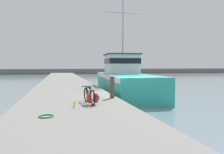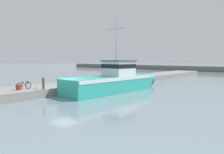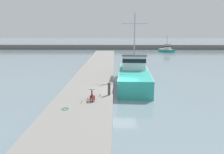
# 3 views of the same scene
# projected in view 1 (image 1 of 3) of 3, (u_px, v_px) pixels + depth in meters

# --- Properties ---
(ground_plane) EXTENTS (320.00, 320.00, 0.00)m
(ground_plane) POSITION_uv_depth(u_px,v_px,m) (127.00, 107.00, 13.16)
(ground_plane) COLOR gray
(dock_pier) EXTENTS (4.89, 80.00, 0.80)m
(dock_pier) POSITION_uv_depth(u_px,v_px,m) (69.00, 102.00, 12.34)
(dock_pier) COLOR gray
(dock_pier) RESTS_ON ground_plane
(far_shoreline) EXTENTS (180.00, 5.00, 1.54)m
(far_shoreline) POSITION_uv_depth(u_px,v_px,m) (163.00, 71.00, 73.63)
(far_shoreline) COLOR slate
(far_shoreline) RESTS_ON ground_plane
(fishing_boat_main) EXTENTS (4.02, 13.61, 8.26)m
(fishing_boat_main) POSITION_uv_depth(u_px,v_px,m) (124.00, 79.00, 18.91)
(fishing_boat_main) COLOR teal
(fishing_boat_main) RESTS_ON ground_plane
(boat_orange_near) EXTENTS (4.44, 4.11, 4.95)m
(boat_orange_near) POSITION_uv_depth(u_px,v_px,m) (129.00, 72.00, 59.57)
(boat_orange_near) COLOR teal
(boat_orange_near) RESTS_ON ground_plane
(bicycle_touring) EXTENTS (0.58, 1.70, 0.73)m
(bicycle_touring) POSITION_uv_depth(u_px,v_px,m) (90.00, 96.00, 9.55)
(bicycle_touring) COLOR black
(bicycle_touring) RESTS_ON dock_pier
(mooring_post) EXTENTS (0.23, 0.23, 1.11)m
(mooring_post) POSITION_uv_depth(u_px,v_px,m) (112.00, 87.00, 11.25)
(mooring_post) COLOR #51473D
(mooring_post) RESTS_ON dock_pier
(hose_coil) EXTENTS (0.49, 0.49, 0.04)m
(hose_coil) POSITION_uv_depth(u_px,v_px,m) (46.00, 116.00, 7.13)
(hose_coil) COLOR #197A2D
(hose_coil) RESTS_ON dock_pier
(water_bottle_on_curb) EXTENTS (0.07, 0.07, 0.20)m
(water_bottle_on_curb) POSITION_uv_depth(u_px,v_px,m) (99.00, 98.00, 10.71)
(water_bottle_on_curb) COLOR blue
(water_bottle_on_curb) RESTS_ON dock_pier
(water_bottle_by_bike) EXTENTS (0.06, 0.06, 0.25)m
(water_bottle_by_bike) POSITION_uv_depth(u_px,v_px,m) (74.00, 104.00, 8.70)
(water_bottle_by_bike) COLOR yellow
(water_bottle_by_bike) RESTS_ON dock_pier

